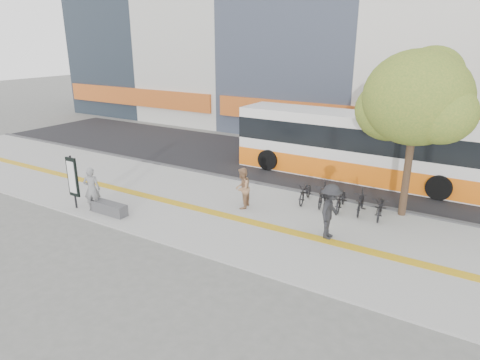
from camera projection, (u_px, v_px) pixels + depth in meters
The scene contains 13 objects.
ground at pixel (181, 219), 16.41m from camera, with size 120.00×120.00×0.00m, color #5E5E5A.
sidewalk at pixel (204, 205), 17.60m from camera, with size 40.00×7.00×0.08m, color gray.
tactile_strip at pixel (197, 208), 17.19m from camera, with size 40.00×0.45×0.01m, color gold.
street at pixel (284, 163), 23.67m from camera, with size 40.00×8.00×0.06m, color black.
curb at pixel (247, 182), 20.42m from camera, with size 40.00×0.25×0.14m, color #3E3E41.
bench at pixel (109, 208), 16.63m from camera, with size 1.60×0.45×0.45m, color #3E3E41.
signboard at pixel (73, 178), 16.83m from camera, with size 0.55×0.10×2.20m.
street_tree at pixel (417, 100), 15.30m from camera, with size 4.40×3.80×6.31m.
bus at pixel (354, 148), 20.78m from camera, with size 11.75×2.79×3.13m.
bicycle_row at pixel (341, 198), 17.00m from camera, with size 3.91×1.74×0.97m.
seated_woman at pixel (92, 189), 16.74m from camera, with size 0.65×0.43×1.78m, color black.
pedestrian_tan at pixel (242, 188), 17.01m from camera, with size 0.81×0.63×1.68m, color #9C714F.
pedestrian_dark at pixel (330, 212), 14.38m from camera, with size 1.25×0.72×1.94m, color black.
Camera 1 is at (9.82, -11.66, 6.65)m, focal length 31.82 mm.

